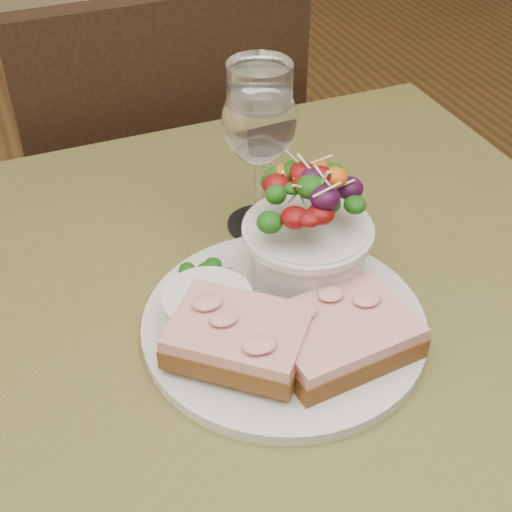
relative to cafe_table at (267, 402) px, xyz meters
name	(u,v)px	position (x,y,z in m)	size (l,w,h in m)	color
cafe_table	(267,402)	(0.00, 0.00, 0.00)	(0.80, 0.80, 0.75)	#49431F
chair_far	(160,274)	(0.04, 0.65, -0.36)	(0.43, 0.43, 0.90)	black
dinner_plate	(284,324)	(0.01, 0.00, 0.11)	(0.26, 0.26, 0.01)	silver
sandwich_front	(341,334)	(0.05, -0.05, 0.13)	(0.13, 0.10, 0.03)	#4D3214
sandwich_back	(239,336)	(-0.04, -0.03, 0.14)	(0.14, 0.14, 0.03)	#4D3214
ramekin	(208,308)	(-0.05, 0.02, 0.13)	(0.07, 0.07, 0.04)	silver
salad_bowl	(308,228)	(0.06, 0.05, 0.17)	(0.11, 0.11, 0.13)	silver
garnish	(202,276)	(-0.04, 0.08, 0.12)	(0.05, 0.04, 0.02)	#0A3609
wine_glass	(259,126)	(0.05, 0.15, 0.22)	(0.08, 0.08, 0.18)	white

